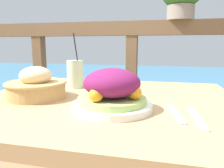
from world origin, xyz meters
TOP-DOWN VIEW (x-y plane):
  - patio_table at (0.00, 0.00)m, footprint 0.95×0.83m
  - railing_fence at (-0.00, 0.68)m, footprint 2.80×0.08m
  - sea_backdrop at (0.00, 3.18)m, footprint 12.00×4.00m
  - salad_plate at (0.06, -0.14)m, footprint 0.24×0.24m
  - drink_glass at (-0.18, 0.16)m, footprint 0.07×0.07m
  - bread_basket at (-0.25, -0.06)m, footprint 0.22×0.22m
  - fork at (0.25, -0.14)m, footprint 0.05×0.18m
  - knife at (0.30, -0.17)m, footprint 0.03×0.18m

SIDE VIEW (x-z plane):
  - sea_backdrop at x=0.00m, z-range 0.00..0.40m
  - patio_table at x=0.00m, z-range 0.26..1.01m
  - railing_fence at x=0.00m, z-range 0.20..1.30m
  - fork at x=0.25m, z-range 0.75..0.76m
  - knife at x=0.30m, z-range 0.75..0.76m
  - bread_basket at x=-0.25m, z-range 0.74..0.85m
  - salad_plate at x=0.06m, z-range 0.74..0.87m
  - drink_glass at x=-0.18m, z-range 0.69..0.94m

